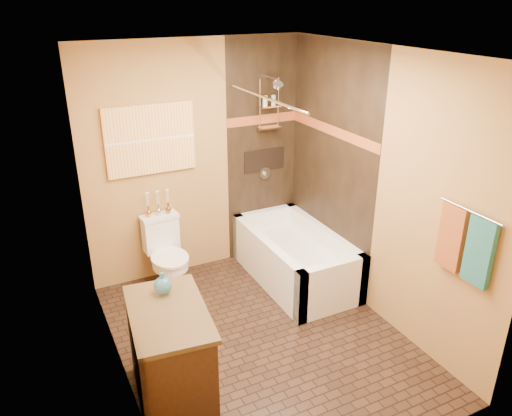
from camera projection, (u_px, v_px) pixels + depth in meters
floor at (260, 338)px, 4.54m from camera, size 3.00×3.00×0.00m
wall_left at (111, 243)px, 3.55m from camera, size 0.02×3.00×2.50m
wall_right at (378, 189)px, 4.53m from camera, size 0.02×3.00×2.50m
wall_back at (197, 161)px, 5.27m from camera, size 2.40×0.02×2.50m
wall_front at (381, 309)px, 2.81m from camera, size 2.40×0.02×2.50m
ceiling at (261, 52)px, 3.54m from camera, size 3.00×3.00×0.00m
alcove_tile_back at (262, 152)px, 5.58m from camera, size 0.85×0.01×2.50m
alcove_tile_right at (330, 165)px, 5.14m from camera, size 0.01×1.50×2.50m
mosaic_band_back at (263, 119)px, 5.42m from camera, size 0.85×0.01×0.10m
mosaic_band_right at (332, 130)px, 4.99m from camera, size 0.01×1.50×0.10m
alcove_niche at (264, 160)px, 5.62m from camera, size 0.50×0.01×0.25m
shower_fixtures at (269, 117)px, 5.33m from camera, size 0.24×0.33×1.16m
curtain_rod at (263, 97)px, 4.51m from camera, size 0.03×1.55×0.03m
towel_bar at (470, 211)px, 3.57m from camera, size 0.02×0.55×0.02m
towel_teal at (479, 252)px, 3.57m from camera, size 0.05×0.22×0.52m
towel_rust at (452, 237)px, 3.78m from camera, size 0.05×0.22×0.52m
sunset_painting at (150, 140)px, 4.94m from camera, size 0.90×0.04×0.70m
vanity_mirror at (119, 229)px, 3.18m from camera, size 0.01×1.00×0.90m
bathtub at (295, 261)px, 5.39m from camera, size 0.80×1.50×0.55m
toilet at (167, 254)px, 5.19m from camera, size 0.40×0.58×0.76m
vanity at (170, 355)px, 3.73m from camera, size 0.65×0.95×0.79m
teal_bottle at (163, 283)px, 3.75m from camera, size 0.15×0.15×0.22m
bud_vases at (158, 202)px, 5.12m from camera, size 0.26×0.06×0.26m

